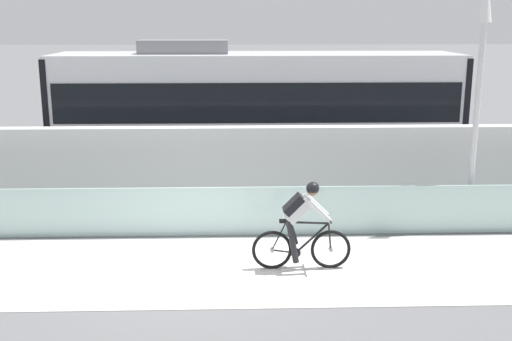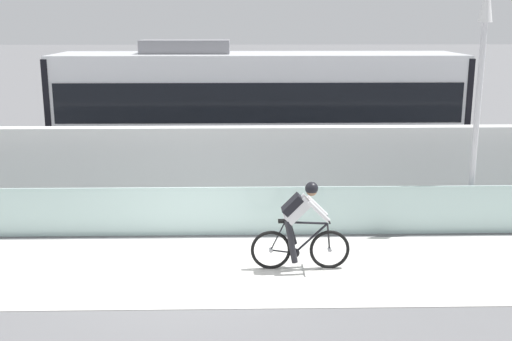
{
  "view_description": "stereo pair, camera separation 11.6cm",
  "coord_description": "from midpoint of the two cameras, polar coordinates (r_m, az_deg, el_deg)",
  "views": [
    {
      "loc": [
        0.65,
        -10.49,
        4.37
      ],
      "look_at": [
        1.05,
        2.35,
        1.25
      ],
      "focal_mm": 43.99,
      "sensor_mm": 36.0,
      "label": 1
    },
    {
      "loc": [
        0.76,
        -10.5,
        4.37
      ],
      "look_at": [
        1.05,
        2.35,
        1.25
      ],
      "focal_mm": 43.99,
      "sensor_mm": 36.0,
      "label": 2
    }
  ],
  "objects": [
    {
      "name": "lamp_post_antenna",
      "position": [
        13.6,
        19.46,
        8.33
      ],
      "size": [
        0.28,
        0.28,
        5.2
      ],
      "color": "gray",
      "rests_on": "ground"
    },
    {
      "name": "tram",
      "position": [
        17.53,
        -0.18,
        5.52
      ],
      "size": [
        11.06,
        2.54,
        3.81
      ],
      "color": "silver",
      "rests_on": "ground"
    },
    {
      "name": "cyclist_on_bike",
      "position": [
        11.14,
        3.84,
        -5.08
      ],
      "size": [
        1.77,
        0.58,
        1.61
      ],
      "color": "black",
      "rests_on": "ground"
    },
    {
      "name": "concrete_barrier_wall",
      "position": [
        14.56,
        -4.51,
        0.15
      ],
      "size": [
        32.0,
        0.36,
        1.96
      ],
      "primitive_type": "cube",
      "color": "white",
      "rests_on": "ground"
    },
    {
      "name": "tram_rail_far",
      "position": [
        18.6,
        -3.91,
        0.04
      ],
      "size": [
        32.0,
        0.08,
        0.01
      ],
      "primitive_type": "cube",
      "color": "#595654",
      "rests_on": "ground"
    },
    {
      "name": "tram_rail_near",
      "position": [
        17.21,
        -4.08,
        -1.09
      ],
      "size": [
        32.0,
        0.08,
        0.01
      ],
      "primitive_type": "cube",
      "color": "#595654",
      "rests_on": "ground"
    },
    {
      "name": "bike_path_deck",
      "position": [
        11.39,
        -5.26,
        -8.95
      ],
      "size": [
        32.0,
        3.2,
        0.01
      ],
      "primitive_type": "cube",
      "color": "silver",
      "rests_on": "ground"
    },
    {
      "name": "ground_plane",
      "position": [
        11.39,
        -5.26,
        -8.97
      ],
      "size": [
        200.0,
        200.0,
        0.0
      ],
      "primitive_type": "plane",
      "color": "slate"
    },
    {
      "name": "glass_parapet",
      "position": [
        12.95,
        -4.83,
        -3.73
      ],
      "size": [
        32.0,
        0.05,
        1.02
      ],
      "primitive_type": "cube",
      "color": "silver",
      "rests_on": "ground"
    }
  ]
}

